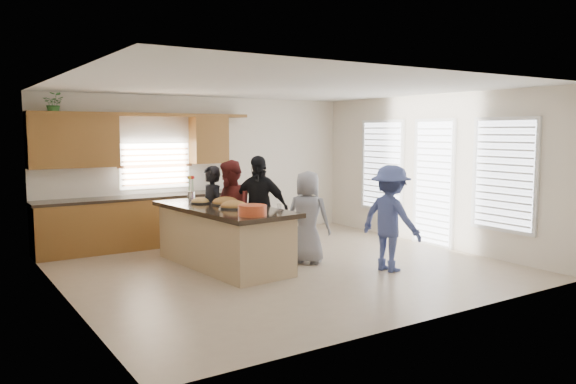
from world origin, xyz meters
TOP-DOWN VIEW (x-y plane):
  - floor at (0.00, 0.00)m, footprint 6.50×6.50m
  - room_shell at (0.00, 0.00)m, footprint 6.52×6.02m
  - back_cabinetry at (-1.47, 2.73)m, footprint 4.08×0.66m
  - right_wall_glazing at (3.22, -0.13)m, footprint 0.06×4.00m
  - island at (-0.78, 0.57)m, footprint 1.38×2.79m
  - platter_front at (-0.71, 0.33)m, footprint 0.45×0.45m
  - platter_mid at (-0.61, 0.81)m, footprint 0.47×0.47m
  - platter_back at (-0.90, 1.15)m, footprint 0.33×0.33m
  - salad_bowl at (-0.85, -0.50)m, footprint 0.40×0.40m
  - clear_cup at (-0.29, -0.31)m, footprint 0.07×0.07m
  - plate_stack at (-0.78, 1.34)m, footprint 0.24×0.24m
  - flower_vase at (-0.82, 1.70)m, footprint 0.14×0.14m
  - potted_plant at (-2.78, 2.82)m, footprint 0.42×0.40m
  - woman_left_back at (-0.72, 1.12)m, footprint 0.37×0.57m
  - woman_left_mid at (-0.49, 0.87)m, footprint 0.77×0.91m
  - woman_left_front at (-0.16, 0.55)m, footprint 1.00×1.04m
  - woman_right_back at (1.24, -1.07)m, footprint 0.77×1.13m
  - woman_right_front at (0.46, 0.02)m, footprint 0.82×0.87m

SIDE VIEW (x-z plane):
  - floor at x=0.00m, z-range 0.00..0.00m
  - island at x=-0.78m, z-range -0.02..0.93m
  - woman_right_front at x=0.46m, z-range 0.00..1.50m
  - woman_left_back at x=-0.72m, z-range 0.00..1.56m
  - woman_right_back at x=1.24m, z-range 0.00..1.62m
  - woman_left_mid at x=-0.49m, z-range 0.00..1.66m
  - woman_left_front at x=-0.16m, z-range 0.00..1.74m
  - back_cabinetry at x=-1.47m, z-range -0.32..2.14m
  - platter_back at x=-0.90m, z-range 0.91..1.04m
  - plate_stack at x=-0.78m, z-range 0.95..1.00m
  - platter_front at x=-0.71m, z-range 0.89..1.07m
  - platter_mid at x=-0.61m, z-range 0.88..1.07m
  - clear_cup at x=-0.29m, z-range 0.95..1.06m
  - salad_bowl at x=-0.85m, z-range 0.96..1.11m
  - flower_vase at x=-0.82m, z-range 0.95..1.37m
  - right_wall_glazing at x=3.22m, z-range 0.22..2.47m
  - room_shell at x=0.00m, z-range 0.50..3.31m
  - potted_plant at x=-2.78m, z-range 2.40..2.77m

